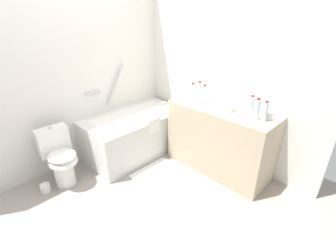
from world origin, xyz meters
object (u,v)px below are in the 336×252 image
at_px(water_bottle_4, 204,94).
at_px(water_bottle_5, 199,91).
at_px(toilet_paper_roll, 45,188).
at_px(water_bottle_1, 251,106).
at_px(water_bottle_3, 193,91).
at_px(bath_mat, 155,171).
at_px(sink_basin, 222,107).
at_px(drinking_glass_0, 212,100).
at_px(water_bottle_0, 257,109).
at_px(water_bottle_2, 265,112).
at_px(drinking_glass_2, 240,110).
at_px(toilet, 60,157).
at_px(drinking_glass_1, 269,116).
at_px(bathtub, 136,132).
at_px(sink_faucet, 229,104).

bearing_deg(water_bottle_4, water_bottle_5, 75.98).
height_order(water_bottle_5, toilet_paper_roll, water_bottle_5).
xyz_separation_m(water_bottle_1, water_bottle_5, (-0.02, 0.72, 0.01)).
distance_m(water_bottle_3, bath_mat, 1.21).
relative_size(sink_basin, drinking_glass_0, 3.49).
distance_m(water_bottle_0, water_bottle_4, 0.73).
bearing_deg(bath_mat, water_bottle_2, -58.03).
xyz_separation_m(water_bottle_5, toilet_paper_roll, (-1.88, 0.77, -0.95)).
bearing_deg(water_bottle_0, water_bottle_1, 52.68).
height_order(water_bottle_1, water_bottle_2, same).
relative_size(drinking_glass_0, toilet_paper_roll, 0.75).
height_order(water_bottle_5, drinking_glass_2, water_bottle_5).
bearing_deg(water_bottle_5, drinking_glass_0, -83.72).
xyz_separation_m(toilet, sink_basin, (1.56, -1.20, 0.55)).
bearing_deg(water_bottle_2, water_bottle_4, 88.78).
height_order(water_bottle_2, drinking_glass_1, water_bottle_2).
distance_m(water_bottle_0, bath_mat, 1.53).
bearing_deg(water_bottle_4, drinking_glass_2, -89.35).
bearing_deg(bathtub, toilet, 176.91).
height_order(toilet, drinking_glass_2, drinking_glass_2).
height_order(toilet, sink_faucet, sink_faucet).
bearing_deg(sink_basin, water_bottle_2, -86.54).
distance_m(water_bottle_4, drinking_glass_2, 0.52).
height_order(toilet, drinking_glass_0, drinking_glass_0).
distance_m(drinking_glass_1, bath_mat, 1.59).
bearing_deg(drinking_glass_0, water_bottle_3, 89.35).
distance_m(water_bottle_1, drinking_glass_1, 0.23).
distance_m(water_bottle_3, drinking_glass_2, 0.75).
relative_size(drinking_glass_2, toilet_paper_roll, 0.79).
distance_m(water_bottle_0, toilet_paper_roll, 2.60).
bearing_deg(water_bottle_1, drinking_glass_2, 113.01).
bearing_deg(toilet_paper_roll, water_bottle_1, -38.18).
xyz_separation_m(water_bottle_1, drinking_glass_2, (-0.04, 0.10, -0.06)).
distance_m(bathtub, water_bottle_2, 1.84).
relative_size(water_bottle_3, drinking_glass_0, 2.52).
bearing_deg(sink_faucet, drinking_glass_2, -118.71).
bearing_deg(toilet, sink_faucet, 59.33).
bearing_deg(sink_basin, water_bottle_4, 80.91).
height_order(water_bottle_3, drinking_glass_0, water_bottle_3).
height_order(sink_basin, water_bottle_2, water_bottle_2).
distance_m(water_bottle_1, water_bottle_4, 0.62).
height_order(water_bottle_3, water_bottle_5, water_bottle_5).
bearing_deg(sink_faucet, drinking_glass_1, -96.66).
height_order(sink_basin, drinking_glass_1, drinking_glass_1).
xyz_separation_m(bathtub, water_bottle_1, (0.56, -1.46, 0.66)).
xyz_separation_m(water_bottle_1, water_bottle_2, (-0.07, -0.19, -0.00)).
bearing_deg(bathtub, water_bottle_1, -69.07).
bearing_deg(water_bottle_3, bath_mat, 179.21).
height_order(water_bottle_1, water_bottle_5, water_bottle_5).
distance_m(drinking_glass_0, toilet_paper_roll, 2.30).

